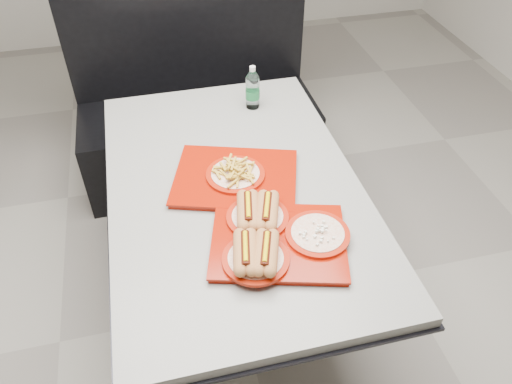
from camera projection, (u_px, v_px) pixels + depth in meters
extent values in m
plane|color=gray|center=(239.00, 306.00, 2.31)|extent=(6.00, 6.00, 0.00)
cylinder|color=black|center=(239.00, 302.00, 2.30)|extent=(0.52, 0.52, 0.05)
cylinder|color=black|center=(237.00, 251.00, 2.06)|extent=(0.11, 0.11, 0.66)
cube|color=black|center=(234.00, 193.00, 1.84)|extent=(0.92, 1.42, 0.01)
cube|color=gray|center=(234.00, 188.00, 1.83)|extent=(0.90, 1.40, 0.04)
cube|color=black|center=(201.00, 140.00, 2.90)|extent=(1.30, 0.55, 0.45)
cube|color=black|center=(186.00, 28.00, 2.69)|extent=(1.30, 0.10, 1.10)
cube|color=#8B1203|center=(278.00, 243.00, 1.59)|extent=(0.49, 0.42, 0.02)
cube|color=#8B1203|center=(278.00, 240.00, 1.58)|extent=(0.50, 0.43, 0.01)
cylinder|color=#981705|center=(256.00, 259.00, 1.51)|extent=(0.21, 0.21, 0.01)
cylinder|color=white|center=(256.00, 258.00, 1.50)|extent=(0.17, 0.17, 0.00)
cylinder|color=#981705|center=(258.00, 217.00, 1.64)|extent=(0.21, 0.21, 0.01)
cylinder|color=white|center=(258.00, 216.00, 1.64)|extent=(0.17, 0.17, 0.00)
cylinder|color=#981705|center=(318.00, 234.00, 1.59)|extent=(0.21, 0.21, 0.01)
cylinder|color=white|center=(318.00, 233.00, 1.58)|extent=(0.17, 0.17, 0.00)
cube|color=#8B1203|center=(236.00, 179.00, 1.82)|extent=(0.51, 0.45, 0.02)
cube|color=#8B1203|center=(235.00, 177.00, 1.81)|extent=(0.52, 0.46, 0.01)
cylinder|color=#981705|center=(235.00, 175.00, 1.80)|extent=(0.21, 0.21, 0.01)
cylinder|color=white|center=(235.00, 173.00, 1.80)|extent=(0.18, 0.18, 0.00)
cylinder|color=silver|center=(253.00, 92.00, 2.15)|extent=(0.06, 0.06, 0.14)
cylinder|color=#1A6B36|center=(253.00, 94.00, 2.16)|extent=(0.06, 0.06, 0.04)
cone|color=silver|center=(253.00, 74.00, 2.10)|extent=(0.06, 0.06, 0.03)
cylinder|color=silver|center=(252.00, 69.00, 2.08)|extent=(0.02, 0.02, 0.02)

